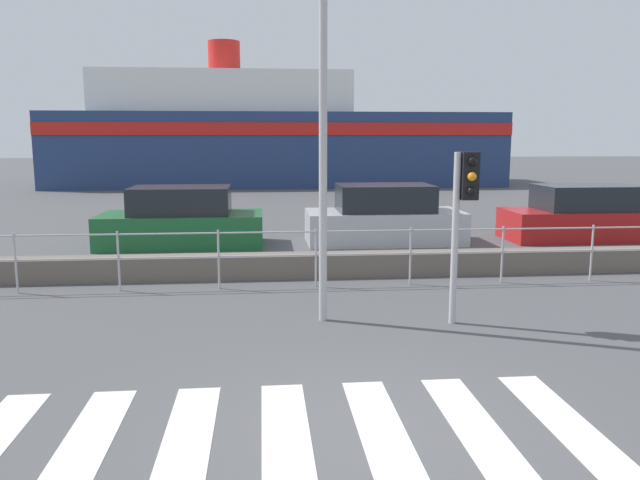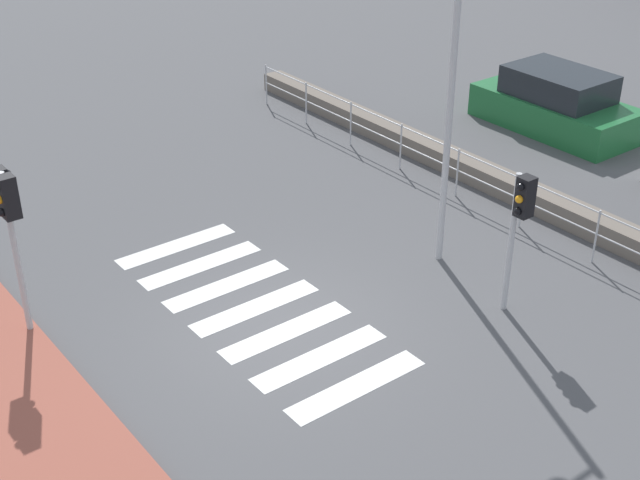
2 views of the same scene
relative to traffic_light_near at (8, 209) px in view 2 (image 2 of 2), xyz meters
name	(u,v)px [view 2 (image 2 of 2)]	position (x,y,z in m)	size (l,w,h in m)	color
ground_plane	(282,328)	(2.35, 3.32, -2.28)	(160.00, 160.00, 0.00)	#4C4C4F
sidewalk_brick	(42,427)	(2.35, -0.78, -2.22)	(24.00, 1.80, 0.12)	#934C3D
crosswalk	(255,307)	(1.57, 3.32, -2.28)	(5.85, 2.40, 0.01)	silver
seawall	(549,204)	(2.35, 9.99, -2.05)	(19.60, 0.55, 0.45)	#6B6056
harbor_fence	(523,195)	(2.35, 9.12, -1.57)	(17.68, 0.04, 1.08)	#B2B2B5
traffic_light_near	(8,209)	(0.00, 0.00, 0.00)	(0.58, 0.41, 2.89)	#B2B2B5
traffic_light_far	(519,214)	(4.28, 6.64, -0.43)	(0.34, 0.32, 2.52)	#B2B2B5
streetlamp	(446,71)	(2.27, 6.82, 1.37)	(0.32, 0.95, 5.90)	#B2B2B5
parked_car_green	(556,104)	(-0.64, 13.79, -1.64)	(4.06, 1.89, 1.50)	#1E6633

